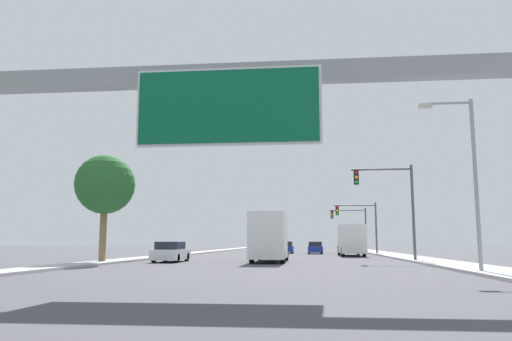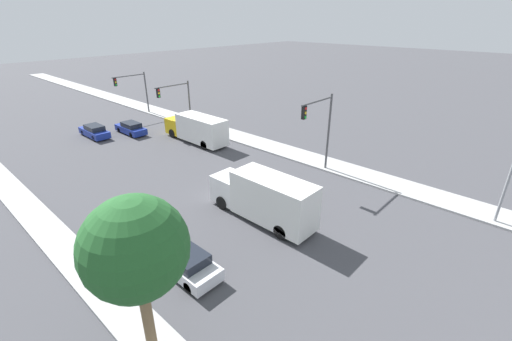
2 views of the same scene
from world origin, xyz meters
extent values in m
cube|color=#ACACAC|center=(11.25, 60.00, 0.07)|extent=(3.00, 120.00, 0.15)
cube|color=navy|center=(3.50, 60.91, 0.53)|extent=(1.72, 4.65, 0.70)
cube|color=#1E232D|center=(3.50, 60.68, 1.15)|extent=(1.51, 2.42, 0.54)
cylinder|color=black|center=(2.75, 62.35, 0.32)|extent=(0.22, 0.64, 0.64)
cylinder|color=black|center=(4.25, 62.35, 0.32)|extent=(0.22, 0.64, 0.64)
cylinder|color=black|center=(2.75, 59.47, 0.32)|extent=(0.22, 0.64, 0.64)
cylinder|color=black|center=(4.25, 59.47, 0.32)|extent=(0.22, 0.64, 0.64)
cube|color=silver|center=(-7.00, 36.11, 0.53)|extent=(1.85, 4.34, 0.71)
cube|color=#1E232D|center=(-7.00, 35.89, 1.15)|extent=(1.63, 2.26, 0.54)
cylinder|color=black|center=(-7.81, 37.45, 0.32)|extent=(0.22, 0.64, 0.64)
cylinder|color=black|center=(-6.19, 37.45, 0.32)|extent=(0.22, 0.64, 0.64)
cylinder|color=black|center=(-7.81, 34.76, 0.32)|extent=(0.22, 0.64, 0.64)
cylinder|color=black|center=(-6.19, 34.76, 0.32)|extent=(0.22, 0.64, 0.64)
cube|color=navy|center=(0.00, 62.92, 0.53)|extent=(1.73, 4.68, 0.72)
cube|color=#1E232D|center=(0.00, 62.68, 1.17)|extent=(1.52, 2.44, 0.55)
cylinder|color=black|center=(-0.75, 64.37, 0.32)|extent=(0.22, 0.64, 0.64)
cylinder|color=black|center=(0.75, 64.37, 0.32)|extent=(0.22, 0.64, 0.64)
cylinder|color=black|center=(-0.75, 61.47, 0.32)|extent=(0.22, 0.64, 0.64)
cylinder|color=black|center=(0.75, 61.47, 0.32)|extent=(0.22, 0.64, 0.64)
cube|color=white|center=(0.00, 39.83, 1.29)|extent=(2.15, 2.30, 1.98)
cube|color=silver|center=(0.00, 35.72, 1.83)|extent=(2.33, 5.93, 3.06)
cylinder|color=black|center=(-1.03, 39.72, 0.50)|extent=(0.28, 1.00, 1.00)
cylinder|color=black|center=(1.03, 39.72, 0.50)|extent=(0.28, 1.00, 1.00)
cylinder|color=black|center=(-1.03, 34.23, 0.50)|extent=(0.28, 1.00, 1.00)
cylinder|color=black|center=(1.03, 34.23, 0.50)|extent=(0.28, 1.00, 1.00)
cube|color=yellow|center=(7.00, 56.10, 1.19)|extent=(2.12, 2.44, 1.77)
cube|color=silver|center=(7.00, 51.75, 1.68)|extent=(2.31, 6.26, 2.75)
cylinder|color=black|center=(5.99, 55.98, 0.50)|extent=(0.28, 1.00, 1.00)
cylinder|color=black|center=(8.01, 55.98, 0.50)|extent=(0.28, 1.00, 1.00)
cylinder|color=black|center=(5.99, 50.19, 0.50)|extent=(0.28, 1.00, 1.00)
cylinder|color=black|center=(8.01, 50.19, 0.50)|extent=(0.28, 1.00, 1.00)
cylinder|color=#4C4C4F|center=(10.25, 38.00, 3.49)|extent=(0.20, 0.20, 6.98)
cylinder|color=#4C4C4F|center=(8.09, 38.00, 6.68)|extent=(4.31, 0.14, 0.14)
cube|color=black|center=(6.28, 38.00, 6.10)|extent=(0.35, 0.28, 1.05)
cylinder|color=red|center=(6.28, 37.84, 6.45)|extent=(0.22, 0.04, 0.22)
cylinder|color=yellow|center=(6.28, 37.84, 6.10)|extent=(0.22, 0.04, 0.22)
cylinder|color=green|center=(6.28, 37.84, 5.75)|extent=(0.22, 0.04, 0.22)
cylinder|color=#4C4C4F|center=(10.25, 58.00, 2.88)|extent=(0.20, 0.20, 5.76)
cylinder|color=#4C4C4F|center=(7.94, 58.00, 5.46)|extent=(4.63, 0.14, 0.14)
cube|color=black|center=(5.99, 58.00, 4.88)|extent=(0.35, 0.28, 1.05)
cylinder|color=red|center=(5.99, 57.84, 5.23)|extent=(0.22, 0.04, 0.22)
cylinder|color=yellow|center=(5.99, 57.84, 4.88)|extent=(0.22, 0.04, 0.22)
cylinder|color=green|center=(5.99, 57.84, 4.53)|extent=(0.22, 0.04, 0.22)
cylinder|color=#4C4C4F|center=(10.25, 68.00, 2.92)|extent=(0.20, 0.20, 5.83)
cylinder|color=#4C4C4F|center=(7.88, 68.00, 5.53)|extent=(4.73, 0.14, 0.14)
cube|color=black|center=(5.89, 68.00, 4.96)|extent=(0.35, 0.28, 1.05)
cylinder|color=red|center=(5.89, 67.84, 5.31)|extent=(0.22, 0.04, 0.22)
cylinder|color=yellow|center=(5.89, 67.84, 4.96)|extent=(0.22, 0.04, 0.22)
cylinder|color=green|center=(5.89, 67.84, 4.61)|extent=(0.22, 0.04, 0.22)
cylinder|color=brown|center=(-10.87, 33.26, 2.63)|extent=(0.45, 0.45, 5.26)
sphere|color=#235B28|center=(-10.87, 33.26, 5.26)|extent=(3.99, 3.99, 3.99)
cylinder|color=gray|center=(10.35, 24.59, 4.00)|extent=(0.18, 0.18, 8.01)
camera|label=1|loc=(2.71, 1.12, 1.44)|focal=35.00mm
camera|label=2|loc=(-15.37, 23.18, 12.91)|focal=24.00mm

